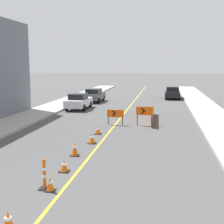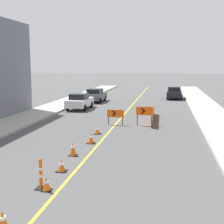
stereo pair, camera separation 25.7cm
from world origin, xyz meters
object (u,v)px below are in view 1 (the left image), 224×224
(traffic_cone_second, at_px, (50,184))
(traffic_cone_fourth, at_px, (75,149))
(traffic_cone_third, at_px, (64,166))
(arrow_barricade_primary, at_px, (115,114))
(arrow_barricade_secondary, at_px, (144,112))
(delineator_post_front, at_px, (44,176))
(parked_car_curb_mid, at_px, (94,95))
(parked_car_curb_far, at_px, (173,93))
(traffic_cone_farthest, at_px, (98,130))
(parked_car_curb_near, at_px, (79,101))
(traffic_cone_nearest, at_px, (8,221))
(traffic_cone_fifth, at_px, (92,139))

(traffic_cone_second, relative_size, traffic_cone_fourth, 0.72)
(traffic_cone_third, xyz_separation_m, traffic_cone_fourth, (-0.20, 2.30, 0.10))
(arrow_barricade_primary, height_order, arrow_barricade_secondary, arrow_barricade_secondary)
(traffic_cone_second, bearing_deg, traffic_cone_third, 94.15)
(traffic_cone_third, distance_m, delineator_post_front, 1.91)
(traffic_cone_fourth, distance_m, arrow_barricade_primary, 8.12)
(parked_car_curb_mid, bearing_deg, traffic_cone_third, -77.71)
(arrow_barricade_primary, relative_size, parked_car_curb_mid, 0.28)
(traffic_cone_third, relative_size, parked_car_curb_far, 0.11)
(traffic_cone_farthest, relative_size, parked_car_curb_near, 0.12)
(traffic_cone_nearest, height_order, traffic_cone_second, traffic_cone_nearest)
(parked_car_curb_near, distance_m, parked_car_curb_far, 14.65)
(delineator_post_front, height_order, arrow_barricade_primary, arrow_barricade_primary)
(traffic_cone_fifth, height_order, traffic_cone_farthest, traffic_cone_fifth)
(arrow_barricade_secondary, bearing_deg, traffic_cone_nearest, -100.52)
(traffic_cone_second, xyz_separation_m, parked_car_curb_mid, (-4.22, 26.03, 0.56))
(traffic_cone_third, xyz_separation_m, parked_car_curb_near, (-4.27, 17.88, 0.56))
(traffic_cone_second, bearing_deg, delineator_post_front, 154.60)
(traffic_cone_farthest, xyz_separation_m, delineator_post_front, (-0.04, -9.09, 0.24))
(traffic_cone_farthest, xyz_separation_m, parked_car_curb_near, (-4.20, 10.68, 0.55))
(traffic_cone_fifth, relative_size, parked_car_curb_near, 0.13)
(traffic_cone_nearest, xyz_separation_m, traffic_cone_farthest, (-0.06, 11.98, -0.03))
(parked_car_curb_far, bearing_deg, traffic_cone_fifth, -100.65)
(traffic_cone_fourth, xyz_separation_m, arrow_barricade_primary, (0.79, 8.07, 0.48))
(traffic_cone_nearest, xyz_separation_m, arrow_barricade_primary, (0.60, 15.15, 0.54))
(delineator_post_front, bearing_deg, traffic_cone_nearest, -88.02)
(traffic_cone_nearest, height_order, arrow_barricade_secondary, arrow_barricade_secondary)
(parked_car_curb_far, bearing_deg, traffic_cone_second, -97.98)
(arrow_barricade_primary, bearing_deg, arrow_barricade_secondary, 5.49)
(traffic_cone_fifth, bearing_deg, arrow_barricade_secondary, 65.46)
(delineator_post_front, xyz_separation_m, parked_car_curb_near, (-4.16, 19.77, 0.31))
(arrow_barricade_secondary, relative_size, parked_car_curb_far, 0.32)
(arrow_barricade_primary, bearing_deg, traffic_cone_second, -90.69)
(traffic_cone_nearest, bearing_deg, traffic_cone_third, 89.83)
(arrow_barricade_primary, distance_m, parked_car_curb_near, 8.94)
(traffic_cone_nearest, bearing_deg, traffic_cone_fifth, 89.36)
(parked_car_curb_mid, bearing_deg, traffic_cone_farthest, -73.96)
(traffic_cone_second, bearing_deg, arrow_barricade_primary, 87.97)
(traffic_cone_fifth, distance_m, parked_car_curb_mid, 19.68)
(arrow_barricade_secondary, bearing_deg, arrow_barricade_primary, -176.27)
(traffic_cone_nearest, bearing_deg, traffic_cone_second, 86.69)
(traffic_cone_second, distance_m, parked_car_curb_near, 20.38)
(traffic_cone_second, relative_size, traffic_cone_farthest, 0.97)
(parked_car_curb_mid, bearing_deg, delineator_post_front, -78.65)
(parked_car_curb_mid, bearing_deg, traffic_cone_second, -78.13)
(traffic_cone_nearest, xyz_separation_m, parked_car_curb_mid, (-4.06, 28.80, 0.52))
(parked_car_curb_near, height_order, parked_car_curb_far, same)
(traffic_cone_second, relative_size, parked_car_curb_near, 0.11)
(traffic_cone_third, height_order, traffic_cone_fourth, traffic_cone_fourth)
(arrow_barricade_secondary, bearing_deg, traffic_cone_third, -104.87)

